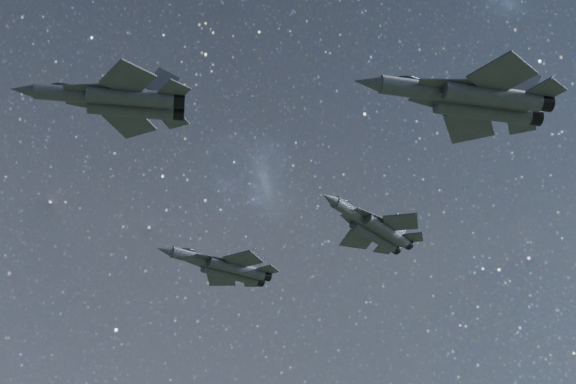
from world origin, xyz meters
TOP-DOWN VIEW (x-y plane):
  - jet_lead at (-21.69, -6.16)m, footprint 16.31×10.69m
  - jet_left at (5.02, 22.54)m, footprint 17.01×12.08m
  - jet_right at (6.50, -23.33)m, footprint 19.59×13.02m
  - jet_slot at (16.89, 5.00)m, footprint 17.39×11.76m

SIDE VIEW (x-z plane):
  - jet_lead at x=-21.69m, z-range 148.14..152.34m
  - jet_right at x=6.50m, z-range 148.30..153.28m
  - jet_left at x=5.02m, z-range 150.37..154.70m
  - jet_slot at x=16.89m, z-range 151.64..156.02m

